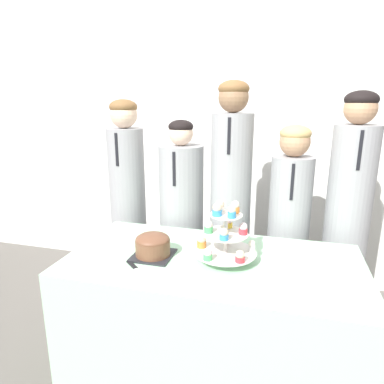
{
  "coord_description": "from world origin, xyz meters",
  "views": [
    {
      "loc": [
        0.32,
        -1.2,
        1.54
      ],
      "look_at": [
        -0.12,
        0.42,
        1.1
      ],
      "focal_mm": 32.0,
      "sensor_mm": 36.0,
      "label": 1
    }
  ],
  "objects_px": {
    "student_2": "(230,213)",
    "student_4": "(346,228)",
    "cupcake_stand": "(225,234)",
    "student_1": "(182,228)",
    "cake_knife": "(136,269)",
    "student_0": "(128,211)",
    "round_cake": "(153,245)",
    "student_3": "(288,237)"
  },
  "relations": [
    {
      "from": "student_3",
      "to": "student_2",
      "type": "bearing_deg",
      "value": 180.0
    },
    {
      "from": "cupcake_stand",
      "to": "student_2",
      "type": "relative_size",
      "value": 0.19
    },
    {
      "from": "cupcake_stand",
      "to": "student_1",
      "type": "distance_m",
      "value": 0.78
    },
    {
      "from": "student_0",
      "to": "student_4",
      "type": "xyz_separation_m",
      "value": [
        1.48,
        0.0,
        0.02
      ]
    },
    {
      "from": "student_2",
      "to": "student_3",
      "type": "distance_m",
      "value": 0.41
    },
    {
      "from": "round_cake",
      "to": "student_4",
      "type": "height_order",
      "value": "student_4"
    },
    {
      "from": "cake_knife",
      "to": "student_4",
      "type": "height_order",
      "value": "student_4"
    },
    {
      "from": "round_cake",
      "to": "student_2",
      "type": "bearing_deg",
      "value": 65.93
    },
    {
      "from": "cupcake_stand",
      "to": "student_2",
      "type": "distance_m",
      "value": 0.63
    },
    {
      "from": "student_0",
      "to": "student_4",
      "type": "distance_m",
      "value": 1.48
    },
    {
      "from": "student_1",
      "to": "student_2",
      "type": "xyz_separation_m",
      "value": [
        0.34,
        0.0,
        0.15
      ]
    },
    {
      "from": "cake_knife",
      "to": "student_0",
      "type": "relative_size",
      "value": 0.15
    },
    {
      "from": "student_1",
      "to": "student_4",
      "type": "relative_size",
      "value": 0.89
    },
    {
      "from": "round_cake",
      "to": "student_0",
      "type": "height_order",
      "value": "student_0"
    },
    {
      "from": "student_2",
      "to": "student_3",
      "type": "bearing_deg",
      "value": -0.0
    },
    {
      "from": "student_4",
      "to": "student_1",
      "type": "bearing_deg",
      "value": -180.0
    },
    {
      "from": "student_0",
      "to": "student_3",
      "type": "relative_size",
      "value": 1.11
    },
    {
      "from": "student_2",
      "to": "student_4",
      "type": "xyz_separation_m",
      "value": [
        0.73,
        -0.0,
        -0.04
      ]
    },
    {
      "from": "round_cake",
      "to": "student_1",
      "type": "bearing_deg",
      "value": 94.15
    },
    {
      "from": "cupcake_stand",
      "to": "student_3",
      "type": "bearing_deg",
      "value": 62.97
    },
    {
      "from": "round_cake",
      "to": "student_1",
      "type": "distance_m",
      "value": 0.68
    },
    {
      "from": "student_4",
      "to": "cake_knife",
      "type": "bearing_deg",
      "value": -141.89
    },
    {
      "from": "cupcake_stand",
      "to": "student_0",
      "type": "distance_m",
      "value": 1.04
    },
    {
      "from": "student_0",
      "to": "student_2",
      "type": "bearing_deg",
      "value": 0.0
    },
    {
      "from": "student_0",
      "to": "student_4",
      "type": "bearing_deg",
      "value": 0.0
    },
    {
      "from": "cake_knife",
      "to": "student_0",
      "type": "distance_m",
      "value": 0.93
    },
    {
      "from": "student_2",
      "to": "student_1",
      "type": "bearing_deg",
      "value": -180.0
    },
    {
      "from": "cupcake_stand",
      "to": "student_0",
      "type": "xyz_separation_m",
      "value": [
        -0.82,
        0.61,
        -0.15
      ]
    },
    {
      "from": "student_3",
      "to": "cake_knife",
      "type": "bearing_deg",
      "value": -130.56
    },
    {
      "from": "cake_knife",
      "to": "student_1",
      "type": "xyz_separation_m",
      "value": [
        -0.03,
        0.82,
        -0.1
      ]
    },
    {
      "from": "student_2",
      "to": "student_3",
      "type": "relative_size",
      "value": 1.19
    },
    {
      "from": "cake_knife",
      "to": "student_1",
      "type": "height_order",
      "value": "student_1"
    },
    {
      "from": "round_cake",
      "to": "student_3",
      "type": "height_order",
      "value": "student_3"
    },
    {
      "from": "cupcake_stand",
      "to": "student_2",
      "type": "bearing_deg",
      "value": 96.51
    },
    {
      "from": "round_cake",
      "to": "student_3",
      "type": "xyz_separation_m",
      "value": [
        0.68,
        0.66,
        -0.14
      ]
    },
    {
      "from": "cupcake_stand",
      "to": "student_4",
      "type": "relative_size",
      "value": 0.2
    },
    {
      "from": "student_2",
      "to": "student_4",
      "type": "bearing_deg",
      "value": -0.0
    },
    {
      "from": "student_2",
      "to": "student_4",
      "type": "height_order",
      "value": "student_2"
    },
    {
      "from": "student_0",
      "to": "student_1",
      "type": "relative_size",
      "value": 1.09
    },
    {
      "from": "cake_knife",
      "to": "student_4",
      "type": "distance_m",
      "value": 1.33
    },
    {
      "from": "student_3",
      "to": "student_4",
      "type": "distance_m",
      "value": 0.36
    },
    {
      "from": "student_0",
      "to": "student_1",
      "type": "xyz_separation_m",
      "value": [
        0.41,
        0.0,
        -0.1
      ]
    }
  ]
}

